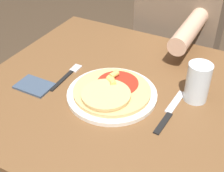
# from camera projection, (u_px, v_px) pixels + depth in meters

# --- Properties ---
(dining_table) EXTENTS (0.94, 0.85, 0.76)m
(dining_table) POSITION_uv_depth(u_px,v_px,m) (121.00, 120.00, 1.11)
(dining_table) COLOR brown
(dining_table) RESTS_ON ground_plane
(plate) EXTENTS (0.29, 0.29, 0.01)m
(plate) POSITION_uv_depth(u_px,v_px,m) (112.00, 94.00, 1.00)
(plate) COLOR silver
(plate) RESTS_ON dining_table
(pizza) EXTENTS (0.25, 0.25, 0.04)m
(pizza) POSITION_uv_depth(u_px,v_px,m) (111.00, 91.00, 0.99)
(pizza) COLOR tan
(pizza) RESTS_ON plate
(fork) EXTENTS (0.03, 0.18, 0.00)m
(fork) POSITION_uv_depth(u_px,v_px,m) (68.00, 75.00, 1.10)
(fork) COLOR black
(fork) RESTS_ON dining_table
(knife) EXTENTS (0.03, 0.22, 0.00)m
(knife) POSITION_uv_depth(u_px,v_px,m) (170.00, 112.00, 0.94)
(knife) COLOR black
(knife) RESTS_ON dining_table
(drinking_glass) EXTENTS (0.07, 0.07, 0.13)m
(drinking_glass) POSITION_uv_depth(u_px,v_px,m) (198.00, 82.00, 0.96)
(drinking_glass) COLOR silver
(drinking_glass) RESTS_ON dining_table
(napkin) EXTENTS (0.12, 0.08, 0.01)m
(napkin) POSITION_uv_depth(u_px,v_px,m) (34.00, 86.00, 1.04)
(napkin) COLOR #38475B
(napkin) RESTS_ON dining_table
(person_diner) EXTENTS (0.38, 0.52, 1.19)m
(person_diner) POSITION_uv_depth(u_px,v_px,m) (177.00, 35.00, 1.50)
(person_diner) COLOR #2D2D38
(person_diner) RESTS_ON ground_plane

